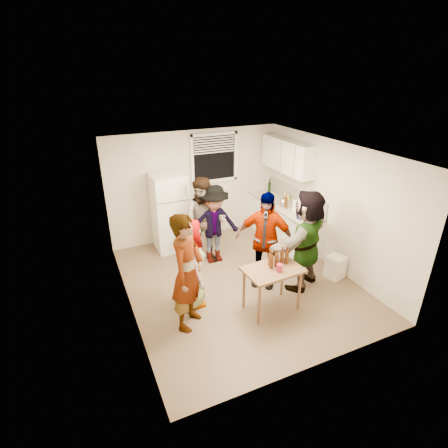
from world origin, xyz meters
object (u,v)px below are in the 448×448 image
guest_back_right (215,260)px  wine_bottle (269,194)px  kettle (283,206)px  blue_cup (300,219)px  red_cup (279,271)px  refrigerator (170,212)px  beer_bottle_counter (285,208)px  guest_stripe (190,323)px  beer_bottle_table (270,265)px  guest_grey (192,303)px  serving_table (270,308)px  guest_back_left (206,261)px  trash_bin (335,266)px  guest_orange (301,284)px  guest_black (262,283)px

guest_back_right → wine_bottle: bearing=29.6°
kettle → blue_cup: bearing=-95.0°
wine_bottle → red_cup: 3.31m
refrigerator → beer_bottle_counter: size_ratio=7.16×
refrigerator → beer_bottle_counter: refrigerator is taller
kettle → guest_back_right: (-1.75, -0.17, -0.90)m
beer_bottle_counter → guest_stripe: beer_bottle_counter is taller
wine_bottle → beer_bottle_counter: 0.96m
blue_cup → beer_bottle_table: bearing=-141.0°
guest_grey → kettle: bearing=-60.0°
wine_bottle → blue_cup: 1.59m
refrigerator → serving_table: bearing=-72.4°
wine_bottle → guest_back_right: 2.27m
refrigerator → guest_back_left: bearing=-61.9°
refrigerator → blue_cup: refrigerator is taller
kettle → beer_bottle_counter: beer_bottle_counter is taller
guest_grey → guest_back_left: bearing=-27.7°
trash_bin → serving_table: bearing=-168.8°
guest_back_left → guest_orange: guest_back_left is taller
red_cup → blue_cup: bearing=45.1°
blue_cup → guest_grey: (-2.56, -0.56, -0.90)m
guest_orange → guest_stripe: bearing=-22.6°
serving_table → beer_bottle_table: bearing=86.1°
guest_stripe → red_cup: bearing=-60.1°
red_cup → beer_bottle_table: bearing=101.0°
guest_back_right → guest_orange: bearing=-50.1°
guest_stripe → beer_bottle_table: bearing=-51.5°
wine_bottle → guest_back_left: (-2.03, -0.89, -0.90)m
refrigerator → beer_bottle_table: size_ratio=8.03×
guest_stripe → guest_back_right: size_ratio=1.14×
guest_stripe → beer_bottle_counter: bearing=-17.2°
guest_back_right → red_cup: bearing=-79.2°
trash_bin → blue_cup: bearing=104.5°
trash_bin → guest_back_left: trash_bin is taller
wine_bottle → trash_bin: wine_bottle is taller
blue_cup → kettle: bearing=81.4°
trash_bin → guest_stripe: trash_bin is taller
red_cup → refrigerator: bearing=107.9°
wine_bottle → trash_bin: bearing=-89.6°
guest_back_left → guest_black: size_ratio=1.00×
beer_bottle_counter → beer_bottle_table: size_ratio=1.12×
guest_back_left → wine_bottle: bearing=55.4°
refrigerator → serving_table: 3.06m
serving_table → guest_back_right: serving_table is taller
trash_bin → guest_black: trash_bin is taller
beer_bottle_counter → beer_bottle_table: beer_bottle_counter is taller
beer_bottle_table → refrigerator: bearing=108.4°
trash_bin → guest_back_left: size_ratio=0.25×
blue_cup → beer_bottle_table: size_ratio=0.59×
red_cup → guest_orange: 1.25m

